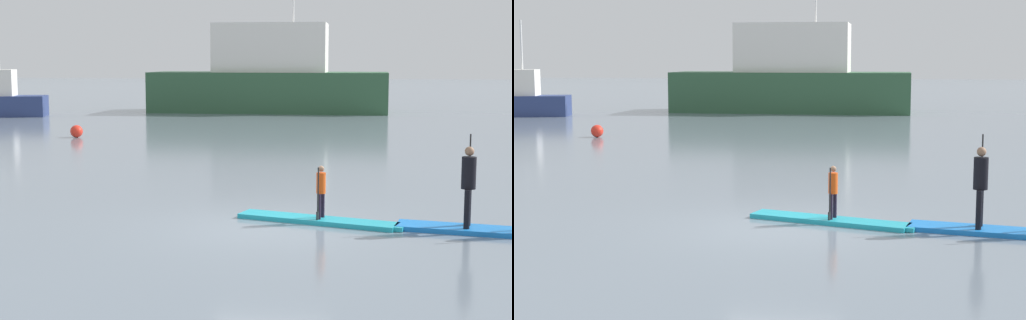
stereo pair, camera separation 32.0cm
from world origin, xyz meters
TOP-DOWN VIEW (x-y plane):
  - ground_plane at (0.00, 0.00)m, footprint 240.00×240.00m
  - paddleboard_near at (1.04, 0.75)m, footprint 3.65×1.66m
  - paddler_child_solo at (1.05, 0.73)m, footprint 0.25×0.39m
  - paddleboard_far at (4.35, 0.17)m, footprint 3.55×1.41m
  - paddler_adult at (4.03, 0.24)m, footprint 0.34×0.51m
  - fishing_boat_white_large at (-3.90, 35.48)m, footprint 15.40×4.83m
  - mooring_buoy_near at (-10.55, 17.71)m, footprint 0.55×0.55m

SIDE VIEW (x-z plane):
  - ground_plane at x=0.00m, z-range 0.00..0.00m
  - paddleboard_near at x=1.04m, z-range 0.00..0.10m
  - paddleboard_far at x=4.35m, z-range 0.00..0.10m
  - mooring_buoy_near at x=-10.55m, z-range 0.00..0.55m
  - paddler_child_solo at x=1.05m, z-range 0.17..1.30m
  - paddler_adult at x=4.03m, z-range 0.11..1.98m
  - fishing_boat_white_large at x=-3.90m, z-range -3.81..8.20m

